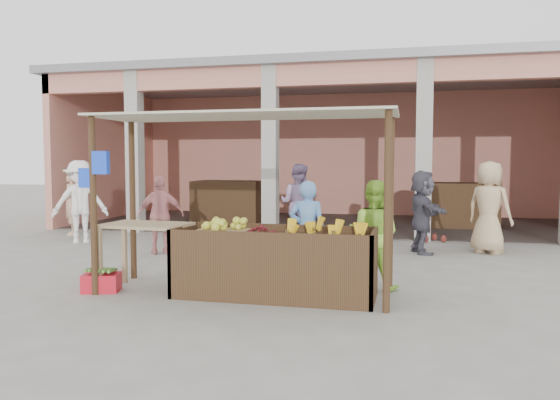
% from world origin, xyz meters
% --- Properties ---
extents(ground, '(60.00, 60.00, 0.00)m').
position_xyz_m(ground, '(0.00, 0.00, 0.00)').
color(ground, gray).
rests_on(ground, ground).
extents(market_building, '(14.40, 6.40, 4.20)m').
position_xyz_m(market_building, '(0.05, 8.93, 2.70)').
color(market_building, '#DA8172').
rests_on(market_building, ground).
extents(fruit_stall, '(2.60, 0.95, 0.80)m').
position_xyz_m(fruit_stall, '(0.50, 0.00, 0.40)').
color(fruit_stall, '#46311C').
rests_on(fruit_stall, ground).
extents(stall_awning, '(4.09, 1.35, 2.39)m').
position_xyz_m(stall_awning, '(-0.01, 0.06, 1.98)').
color(stall_awning, '#46311C').
rests_on(stall_awning, ground).
extents(banana_heap, '(0.99, 0.54, 0.18)m').
position_xyz_m(banana_heap, '(1.12, -0.04, 0.89)').
color(banana_heap, yellow).
rests_on(banana_heap, fruit_stall).
extents(melon_tray, '(0.67, 0.58, 0.18)m').
position_xyz_m(melon_tray, '(-0.21, -0.05, 0.89)').
color(melon_tray, '#A68556').
rests_on(melon_tray, fruit_stall).
extents(berry_heap, '(0.45, 0.37, 0.14)m').
position_xyz_m(berry_heap, '(0.31, 0.04, 0.87)').
color(berry_heap, maroon).
rests_on(berry_heap, fruit_stall).
extents(side_table, '(1.19, 0.84, 0.92)m').
position_xyz_m(side_table, '(-1.31, -0.03, 0.77)').
color(side_table, tan).
rests_on(side_table, ground).
extents(papaya_pile, '(0.65, 0.37, 0.19)m').
position_xyz_m(papaya_pile, '(-1.31, -0.03, 1.01)').
color(papaya_pile, '#569430').
rests_on(papaya_pile, side_table).
extents(red_crate, '(0.55, 0.46, 0.25)m').
position_xyz_m(red_crate, '(-1.86, -0.28, 0.12)').
color(red_crate, red).
rests_on(red_crate, ground).
extents(plantain_bundle, '(0.37, 0.26, 0.07)m').
position_xyz_m(plantain_bundle, '(-1.86, -0.28, 0.28)').
color(plantain_bundle, '#518831').
rests_on(plantain_bundle, red_crate).
extents(produce_sacks, '(0.85, 0.79, 0.64)m').
position_xyz_m(produce_sacks, '(2.76, 5.52, 0.32)').
color(produce_sacks, maroon).
rests_on(produce_sacks, ground).
extents(vendor_blue, '(0.62, 0.46, 1.59)m').
position_xyz_m(vendor_blue, '(0.74, 1.02, 0.79)').
color(vendor_blue, '#6AA3EA').
rests_on(vendor_blue, ground).
extents(vendor_green, '(0.85, 0.62, 1.59)m').
position_xyz_m(vendor_green, '(1.72, 0.76, 0.80)').
color(vendor_green, '#A1DC40').
rests_on(vendor_green, ground).
extents(motorcycle, '(0.99, 1.90, 0.95)m').
position_xyz_m(motorcycle, '(1.02, 2.42, 0.47)').
color(motorcycle, maroon).
rests_on(motorcycle, ground).
extents(shopper_a, '(1.38, 1.21, 1.94)m').
position_xyz_m(shopper_a, '(-4.77, 3.67, 0.97)').
color(shopper_a, white).
rests_on(shopper_a, ground).
extents(shopper_b, '(1.06, 0.88, 1.59)m').
position_xyz_m(shopper_b, '(-2.41, 2.71, 0.80)').
color(shopper_b, '#D98A89').
rests_on(shopper_b, ground).
extents(shopper_c, '(1.13, 1.04, 1.97)m').
position_xyz_m(shopper_c, '(3.70, 4.24, 0.98)').
color(shopper_c, tan).
rests_on(shopper_c, ground).
extents(shopper_d, '(1.05, 1.67, 1.69)m').
position_xyz_m(shopper_d, '(2.45, 3.93, 0.84)').
color(shopper_d, '#474551').
rests_on(shopper_d, ground).
extents(shopper_e, '(0.72, 0.75, 1.61)m').
position_xyz_m(shopper_e, '(-5.71, 4.72, 0.81)').
color(shopper_e, tan).
rests_on(shopper_e, ground).
extents(shopper_f, '(0.99, 0.67, 1.88)m').
position_xyz_m(shopper_f, '(-0.16, 4.84, 0.94)').
color(shopper_f, '#9278A0').
rests_on(shopper_f, ground).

